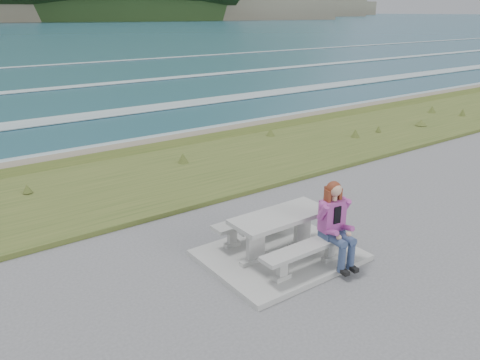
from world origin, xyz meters
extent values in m
cube|color=#989793|center=(0.00, 0.00, 0.05)|extent=(2.60, 2.10, 0.10)
cube|color=#989793|center=(-0.54, 0.00, 0.14)|extent=(0.62, 0.12, 0.08)
cube|color=#989793|center=(-0.54, 0.00, 0.44)|extent=(0.34, 0.09, 0.51)
cube|color=#989793|center=(-0.54, 0.00, 0.73)|extent=(0.62, 0.12, 0.08)
cube|color=#989793|center=(0.54, 0.00, 0.14)|extent=(0.62, 0.12, 0.08)
cube|color=#989793|center=(0.54, 0.00, 0.44)|extent=(0.34, 0.09, 0.51)
cube|color=#989793|center=(0.54, 0.00, 0.73)|extent=(0.62, 0.12, 0.08)
cube|color=#989793|center=(0.00, 0.00, 0.81)|extent=(1.80, 0.75, 0.08)
cube|color=#989793|center=(-0.54, -0.70, 0.14)|extent=(0.30, 0.12, 0.08)
cube|color=#989793|center=(-0.54, -0.70, 0.29)|extent=(0.17, 0.09, 0.22)
cube|color=#989793|center=(-0.54, -0.70, 0.44)|extent=(0.30, 0.12, 0.08)
cube|color=#989793|center=(0.54, -0.70, 0.14)|extent=(0.30, 0.12, 0.08)
cube|color=#989793|center=(0.54, -0.70, 0.29)|extent=(0.17, 0.09, 0.22)
cube|color=#989793|center=(0.54, -0.70, 0.44)|extent=(0.30, 0.12, 0.08)
cube|color=#989793|center=(0.00, -0.70, 0.52)|extent=(1.80, 0.35, 0.07)
cube|color=#989793|center=(-0.54, 0.70, 0.14)|extent=(0.30, 0.12, 0.08)
cube|color=#989793|center=(-0.54, 0.70, 0.29)|extent=(0.17, 0.09, 0.22)
cube|color=#989793|center=(-0.54, 0.70, 0.44)|extent=(0.30, 0.12, 0.08)
cube|color=#989793|center=(0.54, 0.70, 0.14)|extent=(0.30, 0.12, 0.08)
cube|color=#989793|center=(0.54, 0.70, 0.29)|extent=(0.17, 0.09, 0.22)
cube|color=#989793|center=(0.54, 0.70, 0.44)|extent=(0.30, 0.12, 0.08)
cube|color=#989793|center=(0.00, 0.70, 0.52)|extent=(1.80, 0.35, 0.07)
cube|color=#364B1C|center=(0.00, 5.00, 0.00)|extent=(160.00, 4.50, 0.22)
cube|color=#655D4C|center=(0.00, 7.90, 0.00)|extent=(160.00, 0.80, 2.20)
cube|color=silver|center=(0.00, 14.00, -1.74)|extent=(220.00, 3.00, 0.06)
cube|color=silver|center=(0.00, 22.00, -1.74)|extent=(220.00, 2.00, 0.06)
cube|color=#655D4C|center=(130.00, 330.00, 7.20)|extent=(296.14, 193.70, 18.00)
ellipsoid|color=black|center=(130.00, 330.00, 10.20)|extent=(311.77, 210.10, 219.07)
cube|color=#655D4C|center=(320.00, 420.00, 7.20)|extent=(224.66, 148.06, 18.00)
ellipsoid|color=black|center=(320.00, 420.00, 10.20)|extent=(236.23, 161.33, 167.52)
cube|color=#655D4C|center=(480.00, 520.00, 7.20)|extent=(197.87, 126.05, 18.00)
ellipsoid|color=black|center=(480.00, 520.00, 10.20)|extent=(207.79, 137.80, 122.42)
cube|color=navy|center=(0.53, -0.92, 0.38)|extent=(0.45, 0.75, 0.57)
cube|color=#9C3A8B|center=(0.55, -0.68, 0.94)|extent=(0.44, 0.28, 0.54)
sphere|color=tan|center=(0.55, -0.70, 1.41)|extent=(0.23, 0.23, 0.23)
sphere|color=#632B16|center=(0.55, -0.68, 1.42)|extent=(0.25, 0.25, 0.25)
camera|label=1|loc=(-4.91, -5.59, 4.17)|focal=35.00mm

